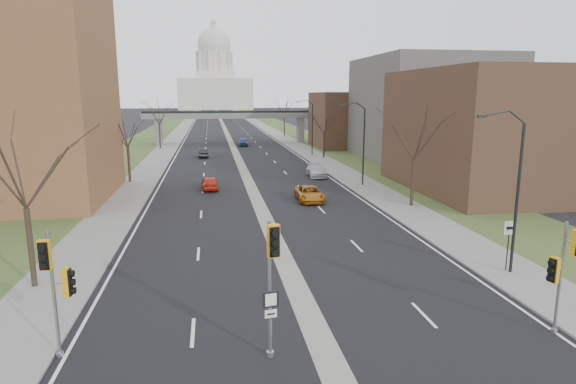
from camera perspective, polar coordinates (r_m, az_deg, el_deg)
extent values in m
plane|color=black|center=(19.46, 4.23, -17.93)|extent=(700.00, 700.00, 0.00)
cube|color=black|center=(166.80, -7.80, 8.06)|extent=(20.00, 600.00, 0.01)
cube|color=gray|center=(166.80, -7.80, 8.06)|extent=(1.20, 600.00, 0.02)
cube|color=gray|center=(167.51, -3.65, 8.18)|extent=(4.00, 600.00, 0.12)
cube|color=gray|center=(166.94, -11.96, 7.94)|extent=(4.00, 600.00, 0.12)
cube|color=#334921|center=(168.19, -1.59, 8.20)|extent=(8.00, 600.00, 0.10)
cube|color=#334921|center=(167.33, -14.03, 7.85)|extent=(8.00, 600.00, 0.10)
cube|color=#533527|center=(52.69, 23.21, 6.68)|extent=(16.00, 20.00, 12.00)
cube|color=#5E5B56|center=(75.62, 16.17, 9.46)|extent=(18.00, 22.00, 15.00)
cube|color=#533527|center=(90.42, 7.71, 8.46)|extent=(14.00, 14.00, 10.00)
cube|color=slate|center=(97.25, -15.09, 6.90)|extent=(1.20, 2.50, 5.00)
cube|color=slate|center=(98.40, 1.48, 7.34)|extent=(1.20, 2.50, 5.00)
cube|color=slate|center=(96.64, -6.80, 8.97)|extent=(34.00, 3.00, 1.00)
cube|color=black|center=(96.62, -6.81, 9.38)|extent=(34.00, 0.15, 0.50)
cube|color=silver|center=(336.50, -8.60, 11.39)|extent=(48.00, 42.00, 20.00)
cube|color=silver|center=(336.73, -8.66, 13.44)|extent=(26.00, 26.00, 5.00)
cylinder|color=silver|center=(337.18, -8.71, 14.96)|extent=(22.00, 22.00, 14.00)
sphere|color=silver|center=(338.06, -8.77, 16.82)|extent=(22.00, 22.00, 22.00)
cylinder|color=silver|center=(339.36, -8.83, 18.76)|extent=(3.60, 3.60, 4.50)
cylinder|color=black|center=(28.02, 25.51, -0.83)|extent=(0.16, 0.16, 8.00)
cube|color=black|center=(26.25, 22.15, 8.29)|extent=(0.45, 0.18, 0.14)
cylinder|color=black|center=(51.28, 8.95, 5.24)|extent=(0.16, 0.16, 8.00)
cube|color=black|center=(50.34, 6.58, 10.16)|extent=(0.45, 0.18, 0.14)
cylinder|color=black|center=(76.33, 2.90, 7.36)|extent=(0.16, 0.16, 8.00)
cube|color=black|center=(75.70, 1.20, 10.63)|extent=(0.45, 0.18, 0.14)
cylinder|color=#382B21|center=(27.10, -28.19, -5.83)|extent=(0.28, 0.28, 4.00)
cylinder|color=#382B21|center=(55.72, -18.32, 3.08)|extent=(0.28, 0.28, 3.75)
cylinder|color=#382B21|center=(89.23, -14.95, 6.37)|extent=(0.28, 0.28, 4.25)
cylinder|color=#382B21|center=(42.72, 14.53, 1.08)|extent=(0.28, 0.28, 4.00)
cylinder|color=#382B21|center=(73.88, 4.28, 5.45)|extent=(0.28, 0.28, 3.50)
cylinder|color=#382B21|center=(113.00, -0.44, 7.74)|extent=(0.28, 0.28, 4.25)
cylinder|color=gray|center=(19.65, -25.99, -10.95)|extent=(0.13, 0.13, 4.86)
cylinder|color=gray|center=(20.61, -25.40, -17.00)|extent=(0.26, 0.26, 0.19)
cube|color=orange|center=(18.69, -26.87, -6.69)|extent=(0.40, 0.38, 1.08)
cube|color=orange|center=(19.35, -24.78, -9.71)|extent=(0.38, 0.40, 1.08)
cylinder|color=gray|center=(17.71, -2.18, -11.57)|extent=(0.14, 0.14, 5.22)
cylinder|color=gray|center=(18.84, -2.12, -18.62)|extent=(0.28, 0.28, 0.20)
cube|color=orange|center=(16.57, -1.73, -5.82)|extent=(0.48, 0.47, 1.15)
cube|color=black|center=(17.83, -2.17, -12.46)|extent=(0.60, 0.14, 0.60)
cube|color=silver|center=(18.06, -2.16, -14.06)|extent=(0.45, 0.12, 0.30)
cylinder|color=gray|center=(22.29, 29.55, -8.93)|extent=(0.13, 0.13, 4.69)
cylinder|color=gray|center=(23.11, 28.99, -14.19)|extent=(0.25, 0.25, 0.18)
cube|color=orange|center=(21.59, 30.96, -5.18)|extent=(0.47, 0.46, 1.04)
cube|color=orange|center=(21.79, 28.99, -8.07)|extent=(0.46, 0.47, 1.04)
cylinder|color=black|center=(28.90, 24.58, -6.15)|extent=(0.07, 0.07, 2.38)
cube|color=silver|center=(28.59, 24.78, -3.87)|extent=(0.60, 0.08, 0.76)
imported|color=red|center=(49.89, -9.26, 1.08)|extent=(1.79, 4.11, 1.38)
imported|color=black|center=(76.06, -10.02, 4.58)|extent=(1.59, 4.17, 1.36)
imported|color=#A76111|center=(44.00, 2.54, -0.18)|extent=(2.39, 4.92, 1.35)
imported|color=#B4B3BB|center=(57.11, 3.39, 2.54)|extent=(2.19, 5.00, 1.43)
imported|color=navy|center=(92.34, -5.36, 5.94)|extent=(1.97, 4.57, 1.54)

